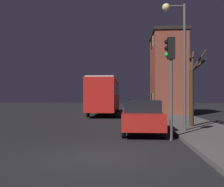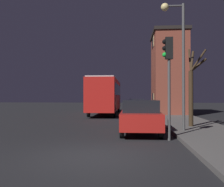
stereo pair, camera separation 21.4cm
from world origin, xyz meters
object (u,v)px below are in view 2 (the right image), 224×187
(car_far_lane, at_px, (137,105))
(car_near_lane, at_px, (140,116))
(bare_tree, at_px, (192,87))
(streetlamp, at_px, (177,46))
(car_mid_lane, at_px, (134,109))
(traffic_light, at_px, (168,66))
(bus, at_px, (106,93))

(car_far_lane, bearing_deg, car_near_lane, -90.62)
(bare_tree, bearing_deg, streetlamp, -122.22)
(streetlamp, relative_size, car_mid_lane, 1.43)
(car_near_lane, height_order, car_mid_lane, car_near_lane)
(car_far_lane, bearing_deg, car_mid_lane, -92.31)
(traffic_light, relative_size, bare_tree, 0.95)
(streetlamp, height_order, car_mid_lane, streetlamp)
(bus, height_order, car_near_lane, bus)
(car_mid_lane, bearing_deg, bus, 124.44)
(streetlamp, height_order, car_near_lane, streetlamp)
(bus, xyz_separation_m, car_mid_lane, (2.81, -4.10, -1.30))
(car_near_lane, bearing_deg, streetlamp, 9.63)
(bare_tree, height_order, car_near_lane, bare_tree)
(car_mid_lane, relative_size, car_far_lane, 1.14)
(car_far_lane, bearing_deg, traffic_light, -87.36)
(bare_tree, bearing_deg, bus, 119.41)
(car_mid_lane, bearing_deg, car_near_lane, -88.79)
(streetlamp, distance_m, car_mid_lane, 9.22)
(traffic_light, height_order, car_mid_lane, traffic_light)
(streetlamp, distance_m, car_far_lane, 17.98)
(streetlamp, distance_m, bus, 13.47)
(bare_tree, xyz_separation_m, car_mid_lane, (-3.15, 6.47, -1.53))
(streetlamp, bearing_deg, bus, 111.31)
(bare_tree, bearing_deg, traffic_light, -116.02)
(car_near_lane, height_order, car_far_lane, car_near_lane)
(bus, bearing_deg, traffic_light, -74.14)
(bare_tree, xyz_separation_m, bus, (-5.96, 10.57, -0.23))
(traffic_light, xyz_separation_m, car_far_lane, (-0.90, 19.58, -2.29))
(streetlamp, height_order, car_far_lane, streetlamp)
(streetlamp, distance_m, bare_tree, 2.92)
(streetlamp, bearing_deg, car_near_lane, -170.37)
(traffic_light, height_order, car_near_lane, traffic_light)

